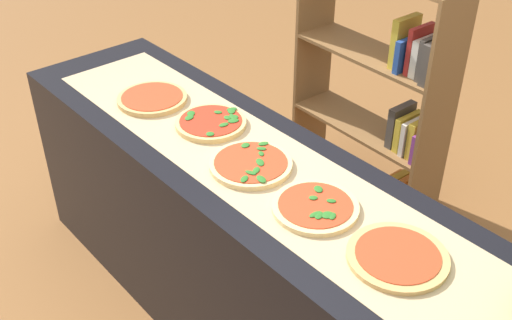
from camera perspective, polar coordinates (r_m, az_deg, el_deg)
name	(u,v)px	position (r m, az deg, el deg)	size (l,w,h in m)	color
counter	(256,255)	(2.58, 0.00, -8.67)	(2.58, 0.64, 0.90)	black
parchment_paper	(256,164)	(2.30, 0.00, -0.39)	(2.24, 0.45, 0.00)	tan
pizza_plain_0	(152,99)	(2.74, -9.49, 5.57)	(0.30, 0.30, 0.02)	tan
pizza_spinach_1	(211,123)	(2.53, -4.14, 3.43)	(0.29, 0.29, 0.03)	#DBB26B
pizza_spinach_2	(251,164)	(2.28, -0.48, -0.37)	(0.31, 0.31, 0.03)	#E5C17F
pizza_spinach_3	(315,207)	(2.08, 5.46, -4.29)	(0.29, 0.29, 0.03)	#E5C17F
pizza_plain_4	(398,256)	(1.94, 12.83, -8.61)	(0.31, 0.31, 0.02)	tan
bookshelf	(386,106)	(3.31, 11.80, 4.87)	(0.90, 0.31, 1.31)	brown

